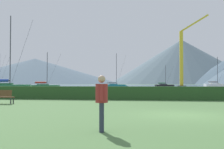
# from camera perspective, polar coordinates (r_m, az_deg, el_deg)

# --- Properties ---
(ground_plane) EXTENTS (1000.00, 1000.00, 0.00)m
(ground_plane) POSITION_cam_1_polar(r_m,az_deg,el_deg) (12.72, 14.35, -8.15)
(ground_plane) COLOR #517A42
(harbor_water) EXTENTS (320.00, 246.00, 0.00)m
(harbor_water) POSITION_cam_1_polar(r_m,az_deg,el_deg) (149.58, 8.86, -2.31)
(harbor_water) COLOR slate
(harbor_water) RESTS_ON ground_plane
(hedge_line) EXTENTS (80.00, 1.20, 1.13)m
(hedge_line) POSITION_cam_1_polar(r_m,az_deg,el_deg) (23.62, 11.55, -3.82)
(hedge_line) COLOR #284C23
(hedge_line) RESTS_ON ground_plane
(sailboat_slip_2) EXTENTS (7.47, 3.08, 8.27)m
(sailboat_slip_2) POSITION_cam_1_polar(r_m,az_deg,el_deg) (62.92, -13.69, -2.48)
(sailboat_slip_2) COLOR #236B38
(sailboat_slip_2) RESTS_ON harbor_water
(sailboat_slip_5) EXTENTS (7.42, 3.69, 10.49)m
(sailboat_slip_5) POSITION_cam_1_polar(r_m,az_deg,el_deg) (83.79, 0.62, -2.33)
(sailboat_slip_5) COLOR #19707A
(sailboat_slip_5) RESTS_ON harbor_water
(sailboat_slip_7) EXTENTS (6.86, 3.58, 7.42)m
(sailboat_slip_7) POSITION_cam_1_polar(r_m,az_deg,el_deg) (91.87, 10.81, -2.29)
(sailboat_slip_7) COLOR black
(sailboat_slip_7) RESTS_ON harbor_water
(sailboat_slip_10) EXTENTS (8.95, 4.39, 12.50)m
(sailboat_slip_10) POSITION_cam_1_polar(r_m,az_deg,el_deg) (48.07, -20.98, -2.47)
(sailboat_slip_10) COLOR #236B38
(sailboat_slip_10) RESTS_ON harbor_water
(sailboat_slip_11) EXTENTS (8.82, 3.84, 10.28)m
(sailboat_slip_11) POSITION_cam_1_polar(r_m,az_deg,el_deg) (99.66, 20.74, -2.08)
(sailboat_slip_11) COLOR white
(sailboat_slip_11) RESTS_ON harbor_water
(park_bench_under_tree) EXTENTS (1.82, 0.55, 0.95)m
(park_bench_under_tree) POSITION_cam_1_polar(r_m,az_deg,el_deg) (20.52, -22.05, -4.13)
(park_bench_under_tree) COLOR brown
(park_bench_under_tree) RESTS_ON ground_plane
(person_seated_viewer) EXTENTS (0.36, 0.56, 1.65)m
(person_seated_viewer) POSITION_cam_1_polar(r_m,az_deg,el_deg) (8.09, -2.16, -4.96)
(person_seated_viewer) COLOR #2D3347
(person_seated_viewer) RESTS_ON ground_plane
(dock_crane) EXTENTS (7.57, 2.00, 18.20)m
(dock_crane) POSITION_cam_1_polar(r_m,az_deg,el_deg) (69.66, 14.37, 2.34)
(dock_crane) COLOR #333338
(dock_crane) RESTS_ON ground_plane
(distant_hill_west_ridge) EXTENTS (267.22, 267.22, 39.37)m
(distant_hill_west_ridge) POSITION_cam_1_polar(r_m,az_deg,el_deg) (441.21, -15.66, 0.65)
(distant_hill_west_ridge) COLOR #4C6070
(distant_hill_west_ridge) RESTS_ON ground_plane
(distant_hill_central_peak) EXTENTS (214.41, 214.41, 66.01)m
(distant_hill_central_peak) POSITION_cam_1_polar(r_m,az_deg,el_deg) (421.60, 14.20, 2.57)
(distant_hill_central_peak) COLOR slate
(distant_hill_central_peak) RESTS_ON ground_plane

